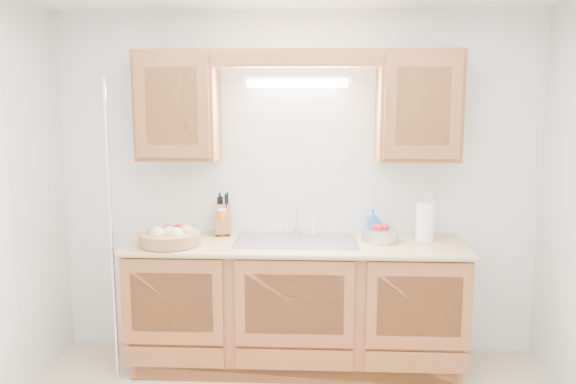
# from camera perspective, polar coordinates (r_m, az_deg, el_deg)

# --- Properties ---
(room) EXTENTS (3.52, 3.50, 2.50)m
(room) POSITION_cam_1_polar(r_m,az_deg,el_deg) (2.65, -0.04, -3.87)
(room) COLOR #C7B08F
(room) RESTS_ON ground
(base_cabinets) EXTENTS (2.20, 0.60, 0.86)m
(base_cabinets) POSITION_cam_1_polar(r_m,az_deg,el_deg) (4.03, 0.80, -11.40)
(base_cabinets) COLOR #9A592D
(base_cabinets) RESTS_ON ground
(countertop) EXTENTS (2.30, 0.63, 0.04)m
(countertop) POSITION_cam_1_polar(r_m,az_deg,el_deg) (3.89, 0.81, -5.37)
(countertop) COLOR tan
(countertop) RESTS_ON base_cabinets
(upper_cabinet_left) EXTENTS (0.55, 0.33, 0.75)m
(upper_cabinet_left) POSITION_cam_1_polar(r_m,az_deg,el_deg) (4.03, -11.10, 8.54)
(upper_cabinet_left) COLOR #9A592D
(upper_cabinet_left) RESTS_ON room
(upper_cabinet_right) EXTENTS (0.55, 0.33, 0.75)m
(upper_cabinet_right) POSITION_cam_1_polar(r_m,az_deg,el_deg) (3.98, 13.08, 8.48)
(upper_cabinet_right) COLOR #9A592D
(upper_cabinet_right) RESTS_ON room
(valance) EXTENTS (2.20, 0.05, 0.12)m
(valance) POSITION_cam_1_polar(r_m,az_deg,el_deg) (3.79, 0.85, 13.47)
(valance) COLOR #9A592D
(valance) RESTS_ON room
(fluorescent_fixture) EXTENTS (0.76, 0.08, 0.08)m
(fluorescent_fixture) POSITION_cam_1_polar(r_m,az_deg,el_deg) (4.00, 0.96, 11.17)
(fluorescent_fixture) COLOR white
(fluorescent_fixture) RESTS_ON room
(sink) EXTENTS (0.84, 0.46, 0.36)m
(sink) POSITION_cam_1_polar(r_m,az_deg,el_deg) (3.92, 0.82, -6.03)
(sink) COLOR #9E9EA3
(sink) RESTS_ON countertop
(wire_shelf_pole) EXTENTS (0.03, 0.03, 2.00)m
(wire_shelf_pole) POSITION_cam_1_polar(r_m,az_deg,el_deg) (3.85, -17.53, -4.09)
(wire_shelf_pole) COLOR silver
(wire_shelf_pole) RESTS_ON ground
(outlet_plate) EXTENTS (0.08, 0.01, 0.12)m
(outlet_plate) POSITION_cam_1_polar(r_m,az_deg,el_deg) (4.21, 13.99, -0.78)
(outlet_plate) COLOR white
(outlet_plate) RESTS_ON room
(fruit_basket) EXTENTS (0.50, 0.50, 0.13)m
(fruit_basket) POSITION_cam_1_polar(r_m,az_deg,el_deg) (3.87, -11.89, -4.46)
(fruit_basket) COLOR #B38048
(fruit_basket) RESTS_ON countertop
(knife_block) EXTENTS (0.14, 0.20, 0.32)m
(knife_block) POSITION_cam_1_polar(r_m,az_deg,el_deg) (4.11, -6.65, -2.75)
(knife_block) COLOR #9A592D
(knife_block) RESTS_ON countertop
(orange_canister) EXTENTS (0.08, 0.08, 0.20)m
(orange_canister) POSITION_cam_1_polar(r_m,az_deg,el_deg) (4.08, -6.73, -3.04)
(orange_canister) COLOR orange
(orange_canister) RESTS_ON countertop
(soap_bottle) EXTENTS (0.10, 0.11, 0.21)m
(soap_bottle) POSITION_cam_1_polar(r_m,az_deg,el_deg) (4.04, 8.58, -3.09)
(soap_bottle) COLOR #277AC7
(soap_bottle) RESTS_ON countertop
(sponge) EXTENTS (0.14, 0.10, 0.03)m
(sponge) POSITION_cam_1_polar(r_m,az_deg,el_deg) (4.14, 8.44, -4.16)
(sponge) COLOR #CC333F
(sponge) RESTS_ON countertop
(paper_towel) EXTENTS (0.16, 0.16, 0.32)m
(paper_towel) POSITION_cam_1_polar(r_m,az_deg,el_deg) (4.00, 13.76, -2.98)
(paper_towel) COLOR silver
(paper_towel) RESTS_ON countertop
(apple_bowl) EXTENTS (0.29, 0.29, 0.13)m
(apple_bowl) POSITION_cam_1_polar(r_m,az_deg,el_deg) (3.94, 9.26, -4.19)
(apple_bowl) COLOR silver
(apple_bowl) RESTS_ON countertop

